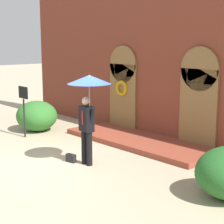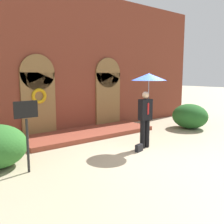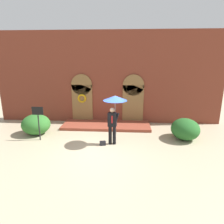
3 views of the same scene
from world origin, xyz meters
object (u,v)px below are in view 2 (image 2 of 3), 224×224
at_px(sign_post, 27,125).
at_px(shrub_right, 190,116).
at_px(person_with_umbrella, 148,88).
at_px(handbag, 139,148).

xyz_separation_m(sign_post, shrub_right, (7.31, 0.61, -0.63)).
xyz_separation_m(person_with_umbrella, sign_post, (-3.76, 0.25, -0.75)).
bearing_deg(shrub_right, person_with_umbrella, -166.33).
bearing_deg(sign_post, shrub_right, 4.76).
bearing_deg(person_with_umbrella, sign_post, 176.13).
xyz_separation_m(person_with_umbrella, handbag, (-0.54, -0.20, -1.80)).
distance_m(handbag, sign_post, 3.42).
bearing_deg(person_with_umbrella, shrub_right, 13.67).
xyz_separation_m(handbag, sign_post, (-3.23, 0.45, 1.05)).
xyz_separation_m(handbag, shrub_right, (4.08, 1.06, 0.42)).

